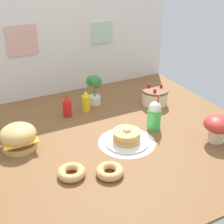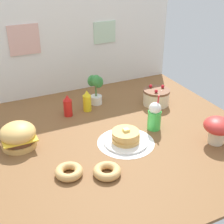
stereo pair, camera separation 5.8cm
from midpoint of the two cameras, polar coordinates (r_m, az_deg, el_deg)
The scene contains 13 objects.
ground_plane at distance 2.23m, azimuth -1.12°, elevation -4.80°, with size 2.03×1.80×0.02m, color brown.
back_wall at distance 2.82m, azimuth -9.44°, elevation 11.84°, with size 2.03×0.04×0.86m.
doily_mat at distance 2.17m, azimuth 1.88°, elevation -5.41°, with size 0.39×0.39×0.00m, color white.
burger at distance 2.17m, azimuth -17.10°, elevation -4.31°, with size 0.23×0.23×0.17m.
pancake_stack at distance 2.15m, azimuth 1.88°, elevation -4.57°, with size 0.30×0.30×0.11m.
layer_cake at distance 2.68m, azimuth 7.04°, elevation 2.80°, with size 0.22×0.22×0.16m.
ketchup_bottle at distance 2.48m, azimuth -8.72°, elevation 0.95°, with size 0.07×0.07×0.18m.
mustard_bottle at distance 2.55m, azimuth -5.31°, elevation 1.86°, with size 0.07×0.07×0.18m.
cream_soda_cup at distance 2.30m, azimuth 6.88°, elevation -0.62°, with size 0.10×0.10×0.26m.
donut_pink_glaze at distance 1.89m, azimuth -8.14°, elevation -10.63°, with size 0.16×0.16×0.05m.
donut_chocolate at distance 1.88m, azimuth -1.30°, elevation -10.53°, with size 0.16×0.16×0.05m.
potted_plant at distance 2.63m, azimuth -3.79°, elevation 4.29°, with size 0.13×0.10×0.27m.
mushroom_stool at distance 2.23m, azimuth 17.70°, elevation -2.45°, with size 0.19×0.19×0.19m.
Camera 1 is at (-0.84, -1.68, 1.19)m, focal length 51.10 mm.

